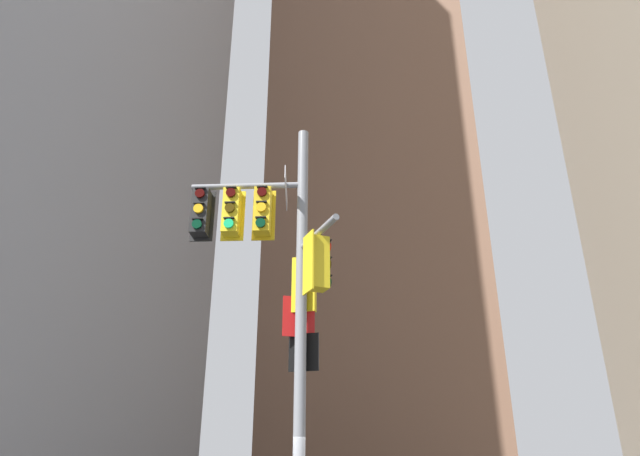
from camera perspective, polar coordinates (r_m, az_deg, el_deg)
The scene contains 2 objects.
building_mid_block at distance 38.83m, azimuth 6.42°, elevation 5.36°, with size 12.39×12.39×40.92m, color brown.
signal_pole_assembly at distance 11.15m, azimuth -4.37°, elevation -4.58°, with size 3.46×1.99×8.80m.
Camera 1 is at (3.26, -10.07, 1.98)m, focal length 31.62 mm.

